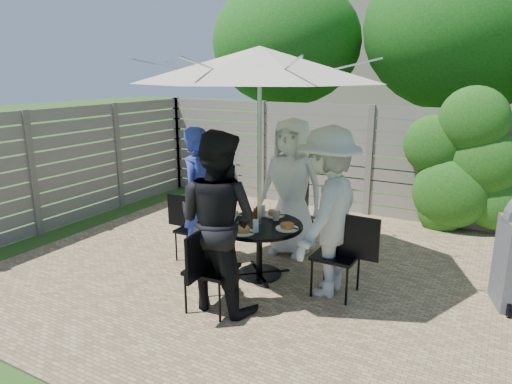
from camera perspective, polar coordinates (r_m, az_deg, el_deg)
The scene contains 21 objects.
backyard_envelope at distance 14.78m, azimuth 22.63°, elevation 14.69°, with size 60.00×60.00×5.00m.
patio_table at distance 5.37m, azimuth 0.41°, elevation -5.99°, with size 1.02×1.02×0.65m.
umbrella at distance 5.01m, azimuth 0.46°, elevation 15.62°, with size 2.76×2.76×2.62m.
chair_back at distance 6.23m, azimuth 4.88°, elevation -4.84°, with size 0.44×0.65×0.90m.
person_back at distance 5.93m, azimuth 4.44°, elevation 0.55°, with size 0.88×0.58×1.81m, color white.
chair_left at distance 5.95m, azimuth -7.71°, elevation -6.09°, with size 0.61×0.42×0.84m.
person_left at distance 5.68m, azimuth -6.84°, elevation -0.60°, with size 0.63×0.41×1.72m, color #2636A8.
chair_front at distance 4.69m, azimuth -5.61°, elevation -11.61°, with size 0.48×0.69×0.93m.
person_front at distance 4.55m, azimuth -4.83°, elevation -3.73°, with size 0.89×0.70×1.84m, color black.
chair_right at distance 5.06m, azimuth 10.07°, elevation -9.72°, with size 0.68×0.45×0.93m.
person_right at distance 4.87m, azimuth 8.91°, elevation -2.59°, with size 1.19×0.68×1.84m, color beige.
plate_back at distance 5.59m, azimuth 2.27°, elevation -2.72°, with size 0.26×0.26×0.06m.
plate_left at distance 5.47m, azimuth -2.85°, elevation -3.13°, with size 0.26×0.26×0.06m.
plate_front at distance 5.00m, azimuth -1.66°, elevation -4.87°, with size 0.26×0.26×0.06m.
plate_right at distance 5.13m, azimuth 3.91°, elevation -4.38°, with size 0.26×0.26×0.06m.
glass_back at distance 5.54m, azimuth 0.83°, elevation -2.38°, with size 0.07×0.07×0.14m, color silver.
glass_left at distance 5.32m, azimuth -2.57°, elevation -3.13°, with size 0.07×0.07×0.14m, color silver.
glass_front at distance 5.01m, azimuth -0.03°, elevation -4.26°, with size 0.07×0.07×0.14m, color silver.
syrup_jug at distance 5.34m, azimuth 0.13°, elevation -2.93°, with size 0.09×0.09×0.16m, color #59280C.
coffee_cup at distance 5.42m, azimuth 2.50°, elevation -2.91°, with size 0.08×0.08×0.12m, color #C6B293.
bicycle at distance 8.62m, azimuth -4.74°, elevation 2.26°, with size 0.66×1.88×0.99m, color #333338.
Camera 1 is at (1.98, -4.37, 2.36)m, focal length 32.00 mm.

